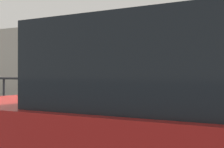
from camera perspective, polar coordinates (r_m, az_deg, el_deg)
parking_meter at (r=4.24m, az=5.50°, el=-3.27°), size 0.15×0.17×1.43m
pedestrian_at_meter at (r=4.65m, az=-1.62°, el=-2.57°), size 0.70×0.43×1.80m
parked_sedan_red at (r=2.55m, az=13.49°, el=-11.34°), size 4.64×1.91×1.76m
background_railing at (r=6.53m, az=10.90°, el=-3.61°), size 24.06×0.06×1.17m
backdrop_wall at (r=9.71m, az=16.43°, el=1.46°), size 32.00×0.50×3.30m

